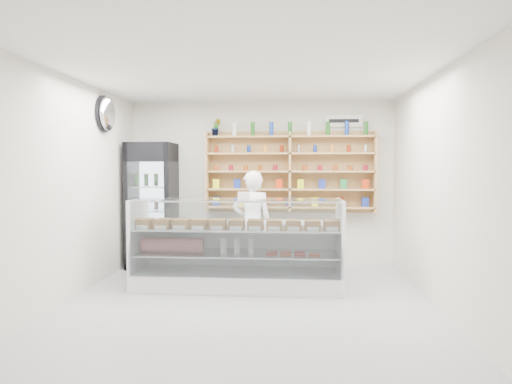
{
  "coord_description": "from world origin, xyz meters",
  "views": [
    {
      "loc": [
        0.52,
        -5.34,
        1.66
      ],
      "look_at": [
        0.04,
        0.9,
        1.33
      ],
      "focal_mm": 32.0,
      "sensor_mm": 36.0,
      "label": 1
    }
  ],
  "objects": [
    {
      "name": "drinks_cooler",
      "position": [
        -1.8,
        2.13,
        1.04
      ],
      "size": [
        0.76,
        0.74,
        2.08
      ],
      "rotation": [
        0.0,
        0.0,
        0.02
      ],
      "color": "black",
      "rests_on": "floor"
    },
    {
      "name": "shop_worker",
      "position": [
        -0.07,
        1.54,
        0.81
      ],
      "size": [
        0.64,
        0.46,
        1.62
      ],
      "primitive_type": "imported",
      "rotation": [
        0.0,
        0.0,
        3.27
      ],
      "color": "white",
      "rests_on": "floor"
    },
    {
      "name": "display_counter",
      "position": [
        -0.21,
        0.86,
        0.34
      ],
      "size": [
        2.84,
        0.85,
        1.24
      ],
      "color": "white",
      "rests_on": "floor"
    },
    {
      "name": "security_mirror",
      "position": [
        -2.17,
        1.2,
        2.45
      ],
      "size": [
        0.15,
        0.5,
        0.5
      ],
      "primitive_type": "ellipsoid",
      "color": "silver",
      "rests_on": "left_wall"
    },
    {
      "name": "wall_sign",
      "position": [
        1.4,
        2.47,
        2.45
      ],
      "size": [
        0.62,
        0.03,
        0.2
      ],
      "primitive_type": "cube",
      "color": "white",
      "rests_on": "back_wall"
    },
    {
      "name": "wall_shelving",
      "position": [
        0.5,
        2.34,
        1.59
      ],
      "size": [
        2.84,
        0.28,
        1.33
      ],
      "color": "tan",
      "rests_on": "back_wall"
    },
    {
      "name": "room",
      "position": [
        0.0,
        0.0,
        1.4
      ],
      "size": [
        5.0,
        5.0,
        5.0
      ],
      "color": "#9C9BA0",
      "rests_on": "ground"
    },
    {
      "name": "potted_plant",
      "position": [
        -0.75,
        2.34,
        2.34
      ],
      "size": [
        0.2,
        0.18,
        0.3
      ],
      "primitive_type": "imported",
      "rotation": [
        0.0,
        0.0,
        0.38
      ],
      "color": "#1E6626",
      "rests_on": "wall_shelving"
    }
  ]
}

